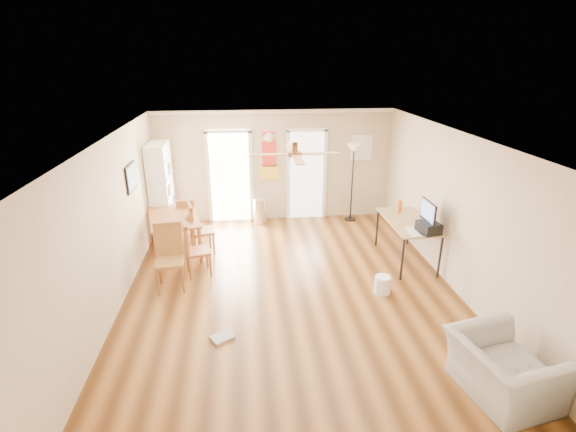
{
  "coord_description": "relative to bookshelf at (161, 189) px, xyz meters",
  "views": [
    {
      "loc": [
        -0.73,
        -6.12,
        3.73
      ],
      "look_at": [
        0.0,
        0.6,
        1.15
      ],
      "focal_mm": 26.29,
      "sensor_mm": 36.0,
      "label": 1
    }
  ],
  "objects": [
    {
      "name": "floor",
      "position": [
        2.53,
        -2.91,
        -1.0
      ],
      "size": [
        7.0,
        7.0,
        0.0
      ],
      "primitive_type": "plane",
      "color": "brown",
      "rests_on": "ground"
    },
    {
      "name": "ceiling",
      "position": [
        2.53,
        -2.91,
        1.6
      ],
      "size": [
        5.5,
        7.0,
        0.0
      ],
      "primitive_type": null,
      "color": "silver",
      "rests_on": "floor"
    },
    {
      "name": "wall_back",
      "position": [
        2.53,
        0.59,
        0.3
      ],
      "size": [
        5.5,
        0.04,
        2.6
      ],
      "primitive_type": null,
      "color": "beige",
      "rests_on": "floor"
    },
    {
      "name": "wall_front",
      "position": [
        2.53,
        -6.41,
        0.3
      ],
      "size": [
        5.5,
        0.04,
        2.6
      ],
      "primitive_type": null,
      "color": "beige",
      "rests_on": "floor"
    },
    {
      "name": "wall_left",
      "position": [
        -0.22,
        -2.91,
        0.3
      ],
      "size": [
        0.04,
        7.0,
        2.6
      ],
      "primitive_type": null,
      "color": "beige",
      "rests_on": "floor"
    },
    {
      "name": "wall_right",
      "position": [
        5.28,
        -2.91,
        0.3
      ],
      "size": [
        0.04,
        7.0,
        2.6
      ],
      "primitive_type": null,
      "color": "beige",
      "rests_on": "floor"
    },
    {
      "name": "crown_molding",
      "position": [
        2.53,
        -2.91,
        1.56
      ],
      "size": [
        5.5,
        7.0,
        0.08
      ],
      "primitive_type": null,
      "color": "white",
      "rests_on": "wall_back"
    },
    {
      "name": "kitchen_doorway",
      "position": [
        1.48,
        0.58,
        0.05
      ],
      "size": [
        0.9,
        0.1,
        2.1
      ],
      "primitive_type": null,
      "color": "white",
      "rests_on": "wall_back"
    },
    {
      "name": "bathroom_doorway",
      "position": [
        3.28,
        0.58,
        0.05
      ],
      "size": [
        0.8,
        0.1,
        2.1
      ],
      "primitive_type": null,
      "color": "white",
      "rests_on": "wall_back"
    },
    {
      "name": "wall_decal",
      "position": [
        2.4,
        0.57,
        0.55
      ],
      "size": [
        0.46,
        0.03,
        1.1
      ],
      "primitive_type": "cube",
      "color": "red",
      "rests_on": "wall_back"
    },
    {
      "name": "ac_grille",
      "position": [
        4.58,
        0.56,
        0.7
      ],
      "size": [
        0.5,
        0.04,
        0.6
      ],
      "primitive_type": "cube",
      "color": "white",
      "rests_on": "wall_back"
    },
    {
      "name": "framed_poster",
      "position": [
        -0.2,
        -1.51,
        0.7
      ],
      "size": [
        0.04,
        0.66,
        0.48
      ],
      "primitive_type": "cube",
      "color": "black",
      "rests_on": "wall_left"
    },
    {
      "name": "ceiling_fan",
      "position": [
        2.53,
        -3.21,
        1.43
      ],
      "size": [
        1.24,
        1.24,
        0.2
      ],
      "primitive_type": null,
      "color": "#593819",
      "rests_on": "ceiling"
    },
    {
      "name": "bookshelf",
      "position": [
        0.0,
        0.0,
        0.0
      ],
      "size": [
        0.64,
        0.98,
        2.01
      ],
      "primitive_type": null,
      "rotation": [
        0.0,
        0.0,
        -0.29
      ],
      "color": "white",
      "rests_on": "floor"
    },
    {
      "name": "dining_table",
      "position": [
        0.38,
        -1.03,
        -0.62
      ],
      "size": [
        1.24,
        1.69,
        0.76
      ],
      "primitive_type": null,
      "rotation": [
        0.0,
        0.0,
        0.23
      ],
      "color": "#9E5D33",
      "rests_on": "floor"
    },
    {
      "name": "dining_chair_right_a",
      "position": [
        0.93,
        -1.18,
        -0.49
      ],
      "size": [
        0.52,
        0.52,
        1.03
      ],
      "primitive_type": null,
      "rotation": [
        0.0,
        0.0,
        1.84
      ],
      "color": "brown",
      "rests_on": "floor"
    },
    {
      "name": "dining_chair_right_b",
      "position": [
        0.93,
        -2.07,
        -0.49
      ],
      "size": [
        0.5,
        0.5,
        1.02
      ],
      "primitive_type": null,
      "rotation": [
        0.0,
        0.0,
        1.8
      ],
      "color": "#A86736",
      "rests_on": "floor"
    },
    {
      "name": "dining_chair_near",
      "position": [
        0.51,
        -2.54,
        -0.44
      ],
      "size": [
        0.5,
        0.5,
        1.12
      ],
      "primitive_type": null,
      "rotation": [
        0.0,
        0.0,
        0.1
      ],
      "color": "#AC7337",
      "rests_on": "floor"
    },
    {
      "name": "dining_chair_far",
      "position": [
        0.54,
        -0.39,
        -0.55
      ],
      "size": [
        0.41,
        0.41,
        0.9
      ],
      "primitive_type": null,
      "rotation": [
        0.0,
        0.0,
        3.25
      ],
      "color": "#9D5F32",
      "rests_on": "floor"
    },
    {
      "name": "trash_can",
      "position": [
        2.14,
        0.27,
        -0.69
      ],
      "size": [
        0.34,
        0.34,
        0.62
      ],
      "primitive_type": "cylinder",
      "rotation": [
        0.0,
        0.0,
        -0.2
      ],
      "color": "silver",
      "rests_on": "floor"
    },
    {
      "name": "torchiere_lamp",
      "position": [
        4.33,
        0.29,
        -0.08
      ],
      "size": [
        0.43,
        0.43,
        1.84
      ],
      "primitive_type": null,
      "rotation": [
        0.0,
        0.0,
        0.3
      ],
      "color": "black",
      "rests_on": "floor"
    },
    {
      "name": "computer_desk",
      "position": [
        4.85,
        -1.95,
        -0.59
      ],
      "size": [
        0.77,
        1.53,
        0.82
      ],
      "primitive_type": null,
      "color": "#A37F58",
      "rests_on": "floor"
    },
    {
      "name": "imac",
      "position": [
        5.0,
        -2.4,
        0.09
      ],
      "size": [
        0.2,
        0.58,
        0.54
      ],
      "primitive_type": null,
      "rotation": [
        0.0,
        0.0,
        0.21
      ],
      "color": "black",
      "rests_on": "computer_desk"
    },
    {
      "name": "keyboard",
      "position": [
        4.73,
        -2.48,
        -0.17
      ],
      "size": [
        0.15,
        0.45,
        0.02
      ],
      "primitive_type": "cube",
      "rotation": [
        0.0,
        0.0,
        -0.02
      ],
      "color": "silver",
      "rests_on": "computer_desk"
    },
    {
      "name": "printer",
      "position": [
        4.98,
        -2.53,
        -0.09
      ],
      "size": [
        0.39,
        0.43,
        0.19
      ],
      "primitive_type": "cube",
      "rotation": [
        0.0,
        0.0,
        0.22
      ],
      "color": "black",
      "rests_on": "computer_desk"
    },
    {
      "name": "orange_bottle",
      "position": [
        4.83,
        -1.5,
        -0.06
      ],
      "size": [
        0.09,
        0.09,
        0.25
      ],
      "primitive_type": "cylinder",
      "rotation": [
        0.0,
        0.0,
        0.12
      ],
      "color": "#D45312",
      "rests_on": "computer_desk"
    },
    {
      "name": "wastebasket_a",
      "position": [
        4.03,
        -3.08,
        -0.85
      ],
      "size": [
        0.31,
        0.31,
        0.3
      ],
      "primitive_type": "cylinder",
      "rotation": [
        0.0,
        0.0,
        0.18
      ],
      "color": "white",
      "rests_on": "floor"
    },
    {
      "name": "floor_cloth",
      "position": [
        1.41,
        -4.03,
        -0.98
      ],
      "size": [
        0.37,
        0.35,
        0.04
      ],
      "primitive_type": "cube",
      "rotation": [
        0.0,
        0.0,
        0.55
      ],
      "color": "#A3A39D",
      "rests_on": "floor"
    },
    {
      "name": "armchair",
      "position": [
        4.68,
        -5.42,
        -0.65
      ],
      "size": [
        1.14,
        1.25,
        0.71
      ],
      "primitive_type": "imported",
      "rotation": [
        0.0,
        0.0,
        1.76
      ],
      "color": "#AAAAA5",
      "rests_on": "floor"
    }
  ]
}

